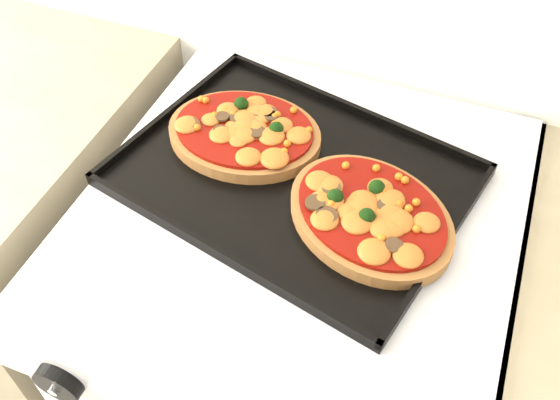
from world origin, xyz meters
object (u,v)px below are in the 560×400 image
at_px(pizza_left, 244,132).
at_px(stove, 296,356).
at_px(baking_tray, 293,174).
at_px(pizza_right, 371,214).

bearing_deg(pizza_left, stove, -31.88).
distance_m(baking_tray, pizza_right, 0.13).
height_order(baking_tray, pizza_left, pizza_left).
relative_size(stove, pizza_right, 3.88).
distance_m(stove, pizza_left, 0.50).
bearing_deg(baking_tray, pizza_left, 168.80).
relative_size(baking_tray, pizza_left, 2.03).
bearing_deg(pizza_left, pizza_right, -21.46).
relative_size(baking_tray, pizza_right, 1.98).
xyz_separation_m(stove, pizza_left, (-0.12, 0.07, 0.48)).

